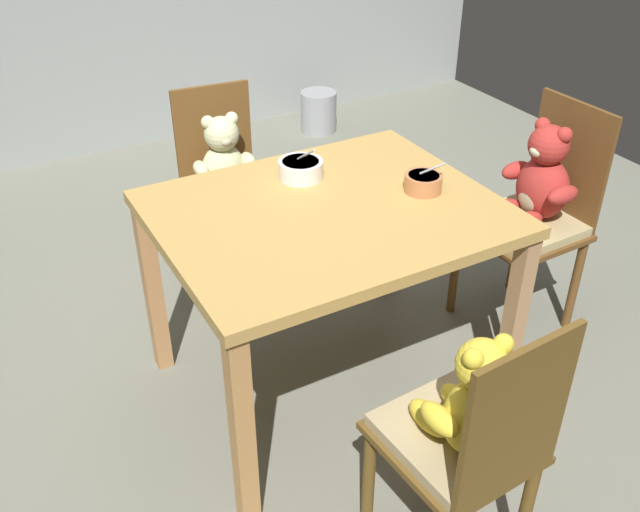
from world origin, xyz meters
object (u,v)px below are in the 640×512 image
teddy_chair_far_center (225,173)px  teddy_chair_near_front (469,425)px  porridge_bowl_white_far_center (301,169)px  porridge_bowl_terracotta_near_right (423,182)px  dining_table (327,234)px  teddy_chair_near_right (536,198)px  metal_pail (319,112)px

teddy_chair_far_center → teddy_chair_near_front: (-0.02, -1.64, 0.00)m
porridge_bowl_white_far_center → teddy_chair_near_front: bearing=-94.3°
teddy_chair_far_center → porridge_bowl_terracotta_near_right: 0.98m
teddy_chair_near_front → porridge_bowl_terracotta_near_right: bearing=-30.8°
dining_table → teddy_chair_near_right: bearing=-1.6°
teddy_chair_far_center → teddy_chair_near_front: 1.64m
teddy_chair_near_front → porridge_bowl_terracotta_near_right: (0.39, 0.77, 0.25)m
teddy_chair_near_right → porridge_bowl_terracotta_near_right: bearing=0.6°
teddy_chair_near_front → porridge_bowl_white_far_center: 1.09m
dining_table → metal_pail: 2.50m
teddy_chair_near_front → metal_pail: (1.21, 2.96, -0.40)m
porridge_bowl_terracotta_near_right → teddy_chair_near_front: bearing=-117.1°
dining_table → teddy_chair_near_front: (-0.05, -0.81, -0.12)m
teddy_chair_far_center → porridge_bowl_white_far_center: size_ratio=5.23×
teddy_chair_near_right → teddy_chair_near_front: (-0.97, -0.79, -0.03)m
porridge_bowl_terracotta_near_right → teddy_chair_far_center: bearing=113.0°
dining_table → porridge_bowl_terracotta_near_right: (0.34, -0.05, 0.13)m
teddy_chair_near_right → teddy_chair_far_center: bearing=-43.5°
dining_table → metal_pail: size_ratio=4.11×
teddy_chair_far_center → metal_pail: size_ratio=3.30×
teddy_chair_near_front → metal_pail: teddy_chair_near_front is taller
teddy_chair_near_front → metal_pail: size_ratio=3.37×
dining_table → porridge_bowl_terracotta_near_right: 0.37m
dining_table → teddy_chair_far_center: (-0.03, 0.83, -0.12)m
porridge_bowl_white_far_center → porridge_bowl_terracotta_near_right: 0.43m
teddy_chair_far_center → metal_pail: teddy_chair_far_center is taller
dining_table → porridge_bowl_white_far_center: size_ratio=6.52×
teddy_chair_near_right → porridge_bowl_terracotta_near_right: teddy_chair_near_right is taller
dining_table → teddy_chair_near_front: 0.82m
porridge_bowl_terracotta_near_right → metal_pail: 2.43m
dining_table → teddy_chair_near_right: 0.92m
teddy_chair_near_right → porridge_bowl_terracotta_near_right: size_ratio=7.16×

